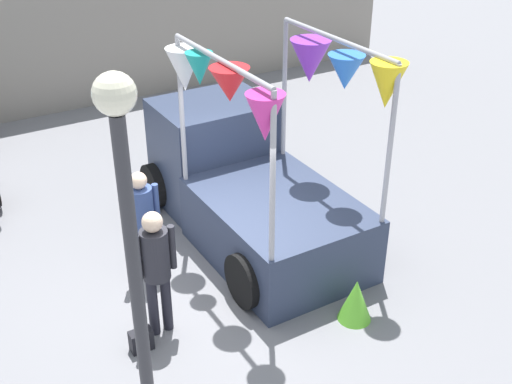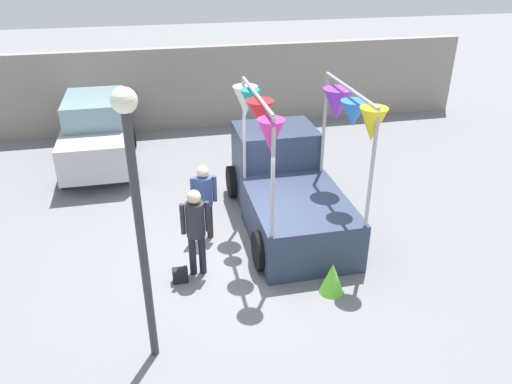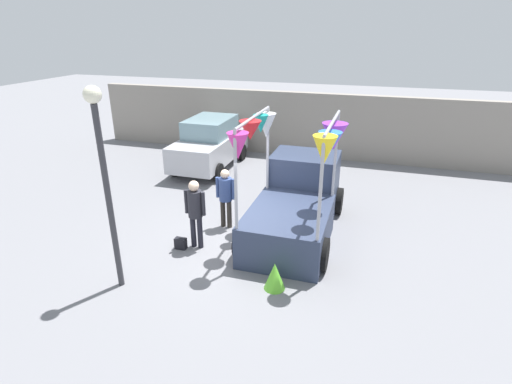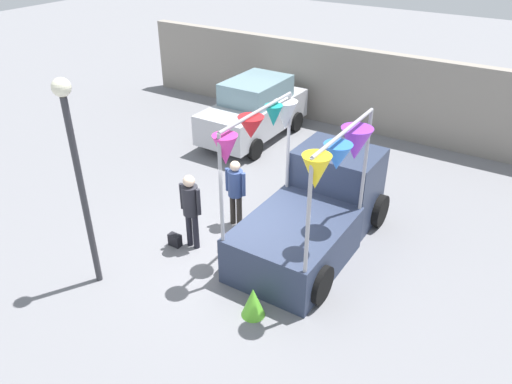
% 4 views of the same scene
% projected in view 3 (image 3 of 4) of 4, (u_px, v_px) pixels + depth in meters
% --- Properties ---
extents(ground_plane, '(60.00, 60.00, 0.00)m').
position_uv_depth(ground_plane, '(241.00, 243.00, 10.00)').
color(ground_plane, slate).
extents(vendor_truck, '(2.49, 4.09, 3.20)m').
position_uv_depth(vendor_truck, '(297.00, 198.00, 10.35)').
color(vendor_truck, '#2D3851').
rests_on(vendor_truck, ground).
extents(parked_car, '(1.88, 4.00, 1.88)m').
position_uv_depth(parked_car, '(210.00, 143.00, 15.02)').
color(parked_car, '#B7B7BC').
rests_on(parked_car, ground).
extents(person_customer, '(0.53, 0.34, 1.74)m').
position_uv_depth(person_customer, '(195.00, 208.00, 9.45)').
color(person_customer, black).
rests_on(person_customer, ground).
extents(person_vendor, '(0.53, 0.34, 1.64)m').
position_uv_depth(person_vendor, '(226.00, 193.00, 10.46)').
color(person_vendor, '#2D2823').
rests_on(person_vendor, ground).
extents(handbag, '(0.28, 0.16, 0.28)m').
position_uv_depth(handbag, '(181.00, 243.00, 9.72)').
color(handbag, black).
rests_on(handbag, ground).
extents(street_lamp, '(0.32, 0.32, 4.10)m').
position_uv_depth(street_lamp, '(103.00, 165.00, 7.40)').
color(street_lamp, '#333338').
rests_on(street_lamp, ground).
extents(brick_boundary_wall, '(18.00, 0.36, 2.60)m').
position_uv_depth(brick_boundary_wall, '(302.00, 125.00, 16.31)').
color(brick_boundary_wall, gray).
rests_on(brick_boundary_wall, ground).
extents(folded_kite_bundle_lime, '(0.54, 0.54, 0.60)m').
position_uv_depth(folded_kite_bundle_lime, '(275.00, 276.00, 8.18)').
color(folded_kite_bundle_lime, '#66CC33').
rests_on(folded_kite_bundle_lime, ground).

